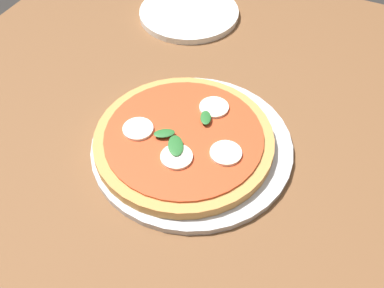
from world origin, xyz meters
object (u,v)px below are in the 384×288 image
serving_tray (192,146)px  pizza (184,139)px  dining_table (145,216)px  plate_white (189,13)px

serving_tray → pizza: 0.02m
pizza → dining_table: bearing=164.5°
dining_table → plate_white: 0.50m
dining_table → plate_white: (0.47, 0.14, 0.10)m
serving_tray → plate_white: 0.40m
plate_white → dining_table: bearing=-163.5°
dining_table → serving_tray: (0.11, -0.04, 0.09)m
serving_tray → plate_white: plate_white is taller
serving_tray → dining_table: bearing=159.7°
dining_table → plate_white: plate_white is taller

